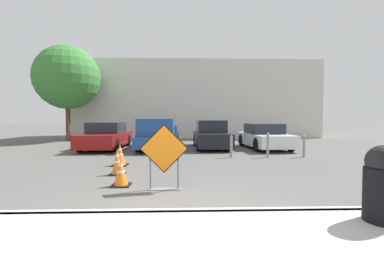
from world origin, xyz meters
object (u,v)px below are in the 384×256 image
(trash_bin, at_px, (383,183))
(bollard_second, at_px, (268,144))
(traffic_cone_nearest, at_px, (121,172))
(pickup_truck, at_px, (159,135))
(parked_car_second, at_px, (211,135))
(parked_car_third, at_px, (264,137))
(traffic_cone_third, at_px, (120,155))
(parked_car_nearest, at_px, (107,136))
(road_closed_sign, at_px, (164,154))
(bollard_nearest, at_px, (231,146))
(traffic_cone_second, at_px, (117,162))
(bollard_third, at_px, (304,146))

(trash_bin, distance_m, bollard_second, 7.06)
(traffic_cone_nearest, distance_m, trash_bin, 5.23)
(traffic_cone_nearest, xyz_separation_m, pickup_truck, (0.21, 7.53, 0.40))
(parked_car_second, height_order, parked_car_third, parked_car_second)
(traffic_cone_third, bearing_deg, parked_car_nearest, 111.30)
(pickup_truck, xyz_separation_m, trash_bin, (4.28, -10.19, -0.03))
(road_closed_sign, bearing_deg, bollard_second, 50.02)
(parked_car_third, bearing_deg, bollard_nearest, 48.63)
(traffic_cone_second, distance_m, parked_car_third, 8.87)
(traffic_cone_third, distance_m, trash_bin, 7.47)
(traffic_cone_third, bearing_deg, parked_car_second, 53.84)
(trash_bin, xyz_separation_m, bollard_nearest, (-0.94, 7.03, -0.22))
(traffic_cone_second, relative_size, parked_car_nearest, 0.17)
(traffic_cone_nearest, bearing_deg, parked_car_second, 68.64)
(traffic_cone_third, xyz_separation_m, bollard_nearest, (4.23, 1.66, 0.12))
(road_closed_sign, xyz_separation_m, parked_car_third, (4.83, 7.87, -0.20))
(traffic_cone_third, height_order, parked_car_nearest, parked_car_nearest)
(traffic_cone_third, relative_size, parked_car_third, 0.18)
(traffic_cone_nearest, height_order, traffic_cone_third, traffic_cone_third)
(traffic_cone_nearest, relative_size, bollard_nearest, 0.75)
(parked_car_nearest, xyz_separation_m, parked_car_second, (5.71, 0.14, 0.03))
(traffic_cone_third, distance_m, bollard_second, 6.02)
(pickup_truck, relative_size, bollard_nearest, 5.85)
(traffic_cone_nearest, height_order, trash_bin, trash_bin)
(traffic_cone_nearest, distance_m, bollard_third, 7.96)
(trash_bin, distance_m, bollard_nearest, 7.09)
(road_closed_sign, bearing_deg, parked_car_third, 58.49)
(parked_car_third, bearing_deg, traffic_cone_nearest, 47.69)
(traffic_cone_third, height_order, bollard_second, bollard_second)
(pickup_truck, bearing_deg, traffic_cone_third, 80.07)
(bollard_nearest, height_order, bollard_third, bollard_third)
(bollard_second, bearing_deg, traffic_cone_third, -164.02)
(road_closed_sign, height_order, traffic_cone_third, road_closed_sign)
(traffic_cone_nearest, relative_size, bollard_third, 0.74)
(road_closed_sign, distance_m, parked_car_second, 8.49)
(traffic_cone_nearest, distance_m, traffic_cone_third, 2.79)
(bollard_nearest, bearing_deg, bollard_third, 0.00)
(road_closed_sign, relative_size, parked_car_second, 0.36)
(bollard_nearest, bearing_deg, trash_bin, -82.36)
(road_closed_sign, xyz_separation_m, traffic_cone_second, (-1.50, 1.66, -0.47))
(pickup_truck, height_order, bollard_second, pickup_truck)
(traffic_cone_nearest, bearing_deg, parked_car_nearest, 108.91)
(road_closed_sign, xyz_separation_m, traffic_cone_nearest, (-1.09, 0.41, -0.50))
(traffic_cone_nearest, relative_size, trash_bin, 0.61)
(bollard_nearest, xyz_separation_m, bollard_second, (1.55, 0.00, 0.06))
(parked_car_second, relative_size, bollard_second, 4.07)
(parked_car_second, bearing_deg, bollard_nearest, 96.92)
(traffic_cone_second, distance_m, bollard_nearest, 5.03)
(bollard_nearest, bearing_deg, traffic_cone_third, -158.61)
(parked_car_second, xyz_separation_m, trash_bin, (1.42, -10.51, 0.02))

